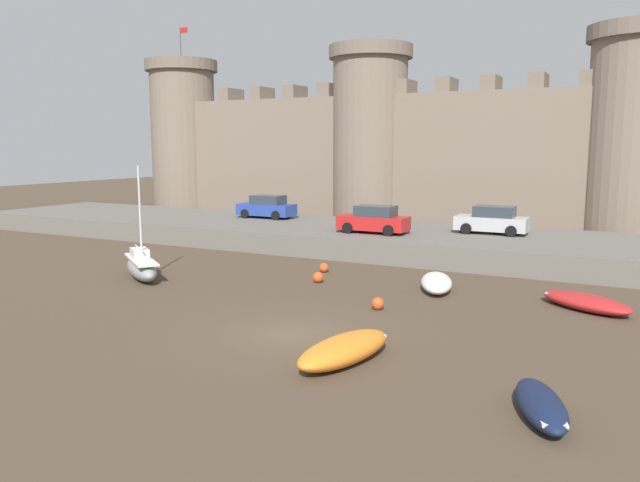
{
  "coord_description": "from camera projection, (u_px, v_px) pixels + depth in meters",
  "views": [
    {
      "loc": [
        10.35,
        -17.77,
        6.35
      ],
      "look_at": [
        -1.21,
        4.57,
        2.5
      ],
      "focal_mm": 35.0,
      "sensor_mm": 36.0,
      "label": 1
    }
  ],
  "objects": [
    {
      "name": "ground_plane",
      "position": [
        290.0,
        334.0,
        21.27
      ],
      "size": [
        160.0,
        160.0,
        0.0
      ],
      "primitive_type": "plane",
      "color": "#4C3D2D"
    },
    {
      "name": "quay_road",
      "position": [
        442.0,
        243.0,
        36.91
      ],
      "size": [
        69.41,
        10.0,
        1.26
      ],
      "primitive_type": "cube",
      "color": "#666059",
      "rests_on": "ground"
    },
    {
      "name": "castle",
      "position": [
        489.0,
        146.0,
        46.2
      ],
      "size": [
        64.07,
        6.66,
        17.2
      ],
      "color": "#7A6B5B",
      "rests_on": "ground"
    },
    {
      "name": "rowboat_foreground_right",
      "position": [
        586.0,
        302.0,
        24.32
      ],
      "size": [
        4.04,
        3.23,
        0.62
      ],
      "color": "red",
      "rests_on": "ground"
    },
    {
      "name": "rowboat_midflat_centre",
      "position": [
        436.0,
        282.0,
        27.7
      ],
      "size": [
        2.45,
        3.96,
        0.66
      ],
      "color": "silver",
      "rests_on": "ground"
    },
    {
      "name": "rowboat_near_channel_left",
      "position": [
        345.0,
        349.0,
        18.4
      ],
      "size": [
        2.2,
        4.18,
        0.79
      ],
      "color": "orange",
      "rests_on": "ground"
    },
    {
      "name": "rowboat_midflat_left",
      "position": [
        541.0,
        404.0,
        14.69
      ],
      "size": [
        2.05,
        3.26,
        0.61
      ],
      "color": "#141E3D",
      "rests_on": "ground"
    },
    {
      "name": "sailboat_near_channel_right",
      "position": [
        141.0,
        267.0,
        30.03
      ],
      "size": [
        4.24,
        3.57,
        5.44
      ],
      "color": "gray",
      "rests_on": "ground"
    },
    {
      "name": "mooring_buoy_near_shore",
      "position": [
        318.0,
        277.0,
        29.16
      ],
      "size": [
        0.51,
        0.51,
        0.51
      ],
      "primitive_type": "sphere",
      "color": "#E04C1E",
      "rests_on": "ground"
    },
    {
      "name": "mooring_buoy_near_channel",
      "position": [
        378.0,
        304.0,
        24.35
      ],
      "size": [
        0.5,
        0.5,
        0.5
      ],
      "primitive_type": "sphere",
      "color": "#E04C1E",
      "rests_on": "ground"
    },
    {
      "name": "mooring_buoy_off_centre",
      "position": [
        324.0,
        268.0,
        31.54
      ],
      "size": [
        0.48,
        0.48,
        0.48
      ],
      "primitive_type": "sphere",
      "color": "#E04C1E",
      "rests_on": "ground"
    },
    {
      "name": "car_quay_centre_east",
      "position": [
        267.0,
        207.0,
        44.35
      ],
      "size": [
        4.12,
        1.92,
        1.62
      ],
      "color": "#263F99",
      "rests_on": "quay_road"
    },
    {
      "name": "car_quay_west",
      "position": [
        492.0,
        220.0,
        36.38
      ],
      "size": [
        4.12,
        1.92,
        1.62
      ],
      "color": "#B2B5B7",
      "rests_on": "quay_road"
    },
    {
      "name": "car_quay_east",
      "position": [
        374.0,
        220.0,
        36.68
      ],
      "size": [
        4.12,
        1.92,
        1.62
      ],
      "color": "red",
      "rests_on": "quay_road"
    }
  ]
}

